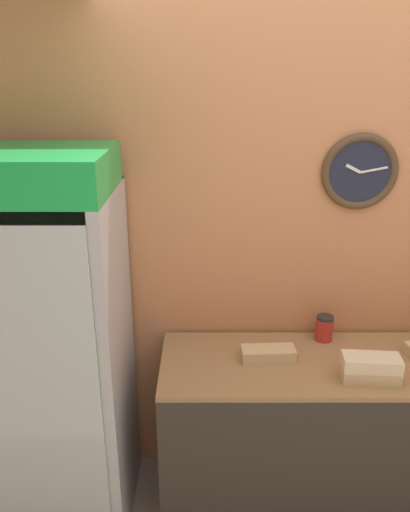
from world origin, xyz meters
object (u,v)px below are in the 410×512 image
(beverage_cooler, at_px, (46,331))
(condiment_jar, at_px, (323,328))
(sandwich_stack_bottom, at_px, (368,374))
(sandwich_flat_right, at_px, (267,353))
(sandwich_stack_middle, at_px, (370,362))

(beverage_cooler, bearing_deg, condiment_jar, 8.20)
(sandwich_stack_bottom, distance_m, sandwich_flat_right, 0.48)
(beverage_cooler, relative_size, condiment_jar, 14.10)
(beverage_cooler, xyz_separation_m, sandwich_stack_bottom, (1.50, -0.17, -0.13))
(sandwich_stack_bottom, xyz_separation_m, sandwich_stack_middle, (0.00, 0.00, 0.06))
(sandwich_flat_right, bearing_deg, condiment_jar, 30.73)
(sandwich_stack_bottom, height_order, sandwich_stack_middle, sandwich_stack_middle)
(sandwich_stack_middle, bearing_deg, condiment_jar, 109.61)
(sandwich_flat_right, distance_m, condiment_jar, 0.36)
(beverage_cooler, bearing_deg, sandwich_flat_right, 0.67)
(sandwich_stack_bottom, xyz_separation_m, sandwich_flat_right, (-0.44, 0.18, -0.00))
(beverage_cooler, relative_size, sandwich_flat_right, 7.13)
(sandwich_stack_middle, height_order, sandwich_flat_right, sandwich_stack_middle)
(sandwich_stack_middle, height_order, condiment_jar, condiment_jar)
(beverage_cooler, distance_m, sandwich_flat_right, 1.07)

